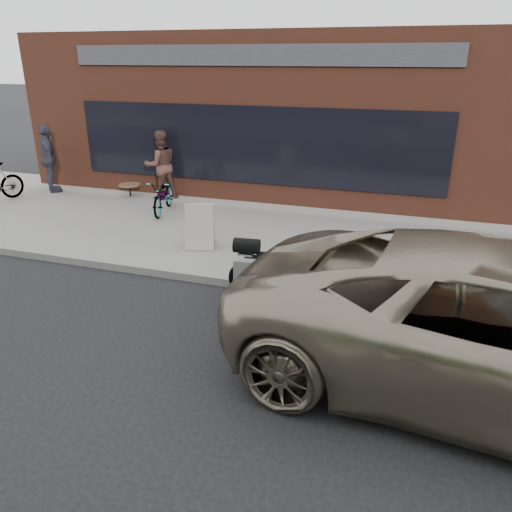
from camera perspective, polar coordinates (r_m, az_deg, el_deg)
name	(u,v)px	position (r m, az deg, el deg)	size (l,w,h in m)	color
ground	(158,453)	(5.73, -11.14, -21.18)	(120.00, 120.00, 0.00)	black
near_sidewalk	(306,235)	(11.45, 5.76, 2.39)	(44.00, 6.00, 0.15)	gray
storefront	(297,106)	(18.13, 4.70, 16.67)	(14.00, 10.07, 4.50)	#572A1C
motorcycle	(277,269)	(8.41, 2.37, -1.52)	(1.97, 0.75, 1.25)	black
minivan	(510,328)	(6.59, 27.08, -7.38)	(3.05, 6.61, 1.84)	tan
bicycle_front	(163,196)	(12.97, -10.54, 6.77)	(0.56, 1.62, 0.85)	gray
sandwich_sign	(200,226)	(10.41, -6.43, 3.48)	(0.72, 0.69, 0.93)	beige
cafe_table	(130,185)	(14.72, -14.26, 7.85)	(0.61, 0.61, 0.35)	black
cafe_patron_left	(161,165)	(14.19, -10.85, 10.17)	(0.91, 0.71, 1.87)	#462B25
cafe_patron_right	(49,159)	(15.84, -22.60, 10.23)	(1.14, 0.47, 1.94)	#30303D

